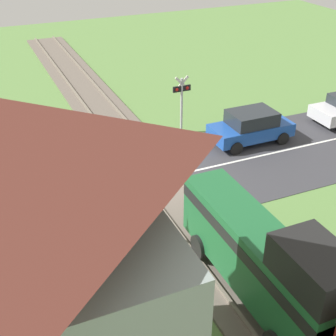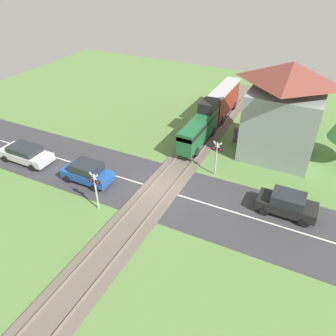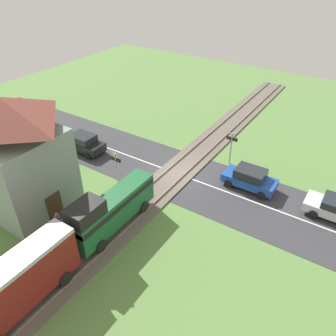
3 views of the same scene
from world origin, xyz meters
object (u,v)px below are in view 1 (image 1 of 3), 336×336
Objects in this scene: station_building at (2,309)px; crossing_signal_east_approach at (116,204)px; car_near_crossing at (251,126)px; crossing_signal_west_approach at (182,97)px.

crossing_signal_east_approach is at bearing -125.54° from station_building.
car_near_crossing is 9.74m from crossing_signal_east_approach.
station_building is (3.61, 5.05, 1.96)m from crossing_signal_east_approach.
car_near_crossing is at bearing -139.40° from station_building.
crossing_signal_west_approach is at bearing -40.97° from car_near_crossing.
crossing_signal_west_approach is at bearing -127.81° from crossing_signal_east_approach.
car_near_crossing is 15.88m from station_building.
station_building is at bearing 53.10° from crossing_signal_west_approach.
crossing_signal_east_approach is at bearing 31.77° from car_near_crossing.
station_building is (11.84, 10.15, 3.02)m from car_near_crossing.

